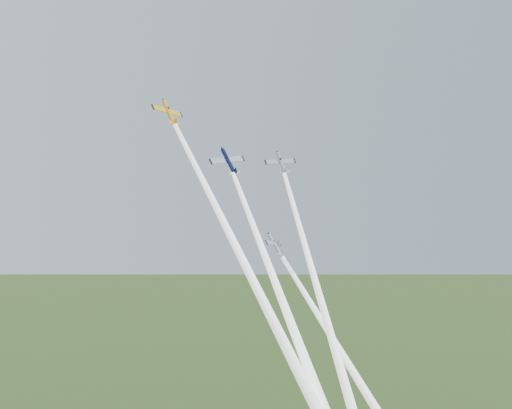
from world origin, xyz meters
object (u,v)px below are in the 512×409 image
plane_silver_right (281,163)px  plane_silver_low (275,245)px  plane_navy (229,162)px  plane_yellow (169,112)px

plane_silver_right → plane_silver_low: plane_silver_right is taller
plane_navy → plane_silver_right: bearing=9.8°
plane_navy → plane_silver_low: (9.12, -4.71, -18.06)m
plane_yellow → plane_silver_low: bearing=-38.7°
plane_silver_right → plane_navy: bearing=-156.6°
plane_navy → plane_silver_right: plane_silver_right is taller
plane_yellow → plane_silver_right: bearing=-20.0°
plane_yellow → plane_silver_low: size_ratio=1.22×
plane_silver_right → plane_silver_low: (-7.34, -6.34, -18.78)m
plane_navy → plane_silver_low: plane_navy is taller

